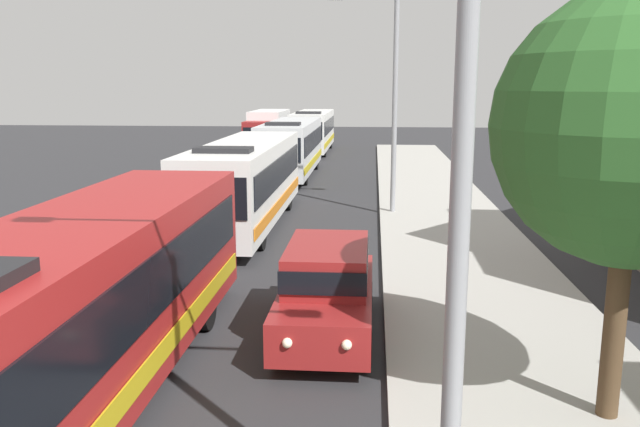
{
  "coord_description": "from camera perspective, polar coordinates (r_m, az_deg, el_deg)",
  "views": [
    {
      "loc": [
        3.3,
        0.63,
        5.12
      ],
      "look_at": [
        1.92,
        17.38,
        1.76
      ],
      "focal_mm": 36.41,
      "sensor_mm": 36.0,
      "label": 1
    }
  ],
  "objects": [
    {
      "name": "bus_lead",
      "position": [
        11.25,
        -19.84,
        -7.12
      ],
      "size": [
        2.58,
        11.32,
        3.21
      ],
      "color": "maroon",
      "rests_on": "ground_plane"
    },
    {
      "name": "bus_second_in_line",
      "position": [
        23.71,
        -6.54,
        2.93
      ],
      "size": [
        2.58,
        11.31,
        3.21
      ],
      "color": "silver",
      "rests_on": "ground_plane"
    },
    {
      "name": "bus_middle",
      "position": [
        36.63,
        -2.54,
        5.93
      ],
      "size": [
        2.58,
        10.82,
        3.21
      ],
      "color": "silver",
      "rests_on": "ground_plane"
    },
    {
      "name": "bus_fourth_in_line",
      "position": [
        49.7,
        -0.62,
        7.36
      ],
      "size": [
        2.58,
        11.03,
        3.21
      ],
      "color": "silver",
      "rests_on": "ground_plane"
    },
    {
      "name": "white_suv",
      "position": [
        13.41,
        0.63,
        -6.41
      ],
      "size": [
        1.86,
        4.87,
        1.9
      ],
      "color": "maroon",
      "rests_on": "ground_plane"
    },
    {
      "name": "box_truck_oncoming",
      "position": [
        49.14,
        -4.6,
        7.31
      ],
      "size": [
        2.35,
        8.18,
        3.15
      ],
      "color": "maroon",
      "rests_on": "ground_plane"
    },
    {
      "name": "streetlamp_near",
      "position": [
        5.95,
        12.64,
        10.41
      ],
      "size": [
        5.97,
        0.28,
        7.96
      ],
      "color": "gray",
      "rests_on": "sidewalk"
    },
    {
      "name": "streetlamp_mid",
      "position": [
        25.46,
        6.64,
        11.55
      ],
      "size": [
        5.2,
        0.28,
        8.44
      ],
      "color": "gray",
      "rests_on": "sidewalk"
    },
    {
      "name": "roadside_tree",
      "position": [
        10.15,
        25.82,
        6.72
      ],
      "size": [
        3.97,
        3.97,
        6.35
      ],
      "color": "#4C3823",
      "rests_on": "sidewalk"
    }
  ]
}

